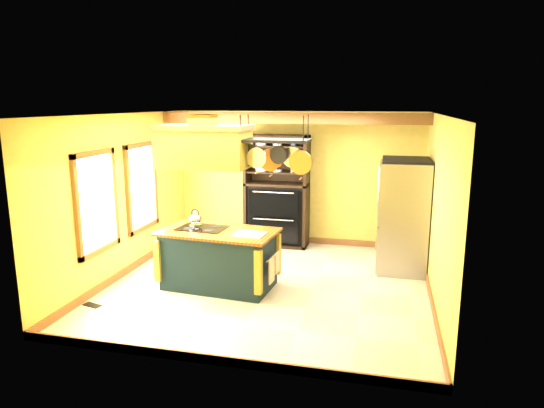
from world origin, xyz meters
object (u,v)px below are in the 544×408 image
at_px(pot_rack, 276,149).
at_px(refrigerator, 403,218).
at_px(kitchen_island, 219,258).
at_px(hutch, 277,203).
at_px(range_hood, 204,145).

relative_size(pot_rack, refrigerator, 0.58).
height_order(pot_rack, refrigerator, pot_rack).
distance_m(kitchen_island, hutch, 2.56).
height_order(kitchen_island, hutch, hutch).
height_order(kitchen_island, refrigerator, refrigerator).
height_order(range_hood, hutch, range_hood).
bearing_deg(refrigerator, range_hood, -153.60).
distance_m(refrigerator, hutch, 2.64).
height_order(pot_rack, hutch, pot_rack).
bearing_deg(kitchen_island, refrigerator, 33.04).
bearing_deg(refrigerator, kitchen_island, -152.04).
bearing_deg(pot_rack, kitchen_island, 179.94).
bearing_deg(hutch, kitchen_island, -98.68).
relative_size(refrigerator, hutch, 0.85).
relative_size(kitchen_island, refrigerator, 0.98).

